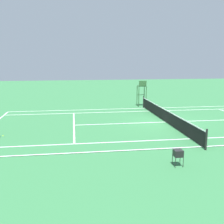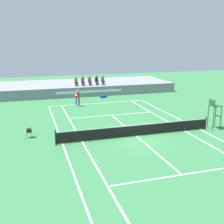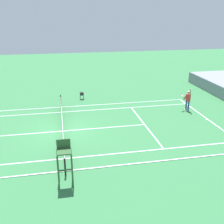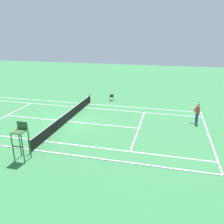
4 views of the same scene
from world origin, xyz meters
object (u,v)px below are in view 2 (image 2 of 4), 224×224
(spectator_seated_2, at_px, (90,81))
(equipment_bag, at_px, (104,97))
(tennis_player, at_px, (78,97))
(ball_hopper, at_px, (29,130))
(spectator_seated_4, at_px, (103,80))
(spectator_seated_3, at_px, (97,80))
(spectator_seated_1, at_px, (83,81))
(tennis_ball, at_px, (83,107))
(umpire_chair, at_px, (214,110))
(spectator_seated_0, at_px, (76,81))

(spectator_seated_2, relative_size, equipment_bag, 1.33)
(tennis_player, relative_size, ball_hopper, 2.98)
(spectator_seated_4, xyz_separation_m, ball_hopper, (-9.81, -15.33, -1.30))
(spectator_seated_3, relative_size, spectator_seated_4, 1.00)
(spectator_seated_1, distance_m, tennis_ball, 7.35)
(equipment_bag, bearing_deg, tennis_ball, -128.78)
(spectator_seated_1, bearing_deg, spectator_seated_3, 0.00)
(spectator_seated_1, relative_size, tennis_ball, 18.60)
(tennis_player, relative_size, tennis_ball, 30.63)
(umpire_chair, bearing_deg, spectator_seated_4, 104.43)
(tennis_ball, bearing_deg, umpire_chair, -50.46)
(spectator_seated_0, distance_m, equipment_bag, 4.29)
(tennis_player, distance_m, tennis_ball, 1.24)
(spectator_seated_4, distance_m, ball_hopper, 18.25)
(spectator_seated_0, xyz_separation_m, spectator_seated_1, (0.88, 0.00, 0.00))
(spectator_seated_3, bearing_deg, tennis_ball, -115.45)
(equipment_bag, xyz_separation_m, ball_hopper, (-9.18, -12.76, 0.41))
(tennis_player, xyz_separation_m, ball_hopper, (-5.22, -9.01, -0.42))
(spectator_seated_0, relative_size, spectator_seated_3, 1.00)
(tennis_player, bearing_deg, umpire_chair, -50.82)
(spectator_seated_3, relative_size, equipment_bag, 1.33)
(spectator_seated_3, height_order, ball_hopper, spectator_seated_3)
(spectator_seated_0, distance_m, umpire_chair, 19.25)
(spectator_seated_0, height_order, ball_hopper, spectator_seated_0)
(spectator_seated_2, distance_m, tennis_ball, 7.59)
(spectator_seated_0, distance_m, spectator_seated_1, 0.88)
(ball_hopper, bearing_deg, spectator_seated_2, 62.40)
(tennis_player, bearing_deg, spectator_seated_4, 54.00)
(equipment_bag, distance_m, ball_hopper, 15.72)
(tennis_ball, relative_size, umpire_chair, 0.03)
(spectator_seated_0, bearing_deg, tennis_ball, -94.62)
(spectator_seated_3, distance_m, ball_hopper, 17.80)
(umpire_chair, relative_size, ball_hopper, 3.49)
(ball_hopper, bearing_deg, spectator_seated_4, 57.38)
(tennis_player, bearing_deg, tennis_ball, -56.99)
(equipment_bag, bearing_deg, spectator_seated_0, 139.18)
(spectator_seated_4, distance_m, tennis_player, 7.86)
(umpire_chair, height_order, ball_hopper, umpire_chair)
(spectator_seated_1, height_order, ball_hopper, spectator_seated_1)
(spectator_seated_3, bearing_deg, umpire_chair, -72.98)
(spectator_seated_1, bearing_deg, spectator_seated_4, 0.00)
(spectator_seated_0, height_order, umpire_chair, spectator_seated_0)
(spectator_seated_3, xyz_separation_m, tennis_player, (-3.74, -6.32, -0.88))
(spectator_seated_1, relative_size, umpire_chair, 0.52)
(spectator_seated_1, xyz_separation_m, ball_hopper, (-7.08, -15.33, -1.30))
(spectator_seated_1, bearing_deg, spectator_seated_2, 0.00)
(spectator_seated_1, bearing_deg, umpire_chair, -67.54)
(spectator_seated_3, bearing_deg, ball_hopper, -120.31)
(tennis_ball, bearing_deg, spectator_seated_4, 59.13)
(tennis_ball, bearing_deg, spectator_seated_2, 71.22)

